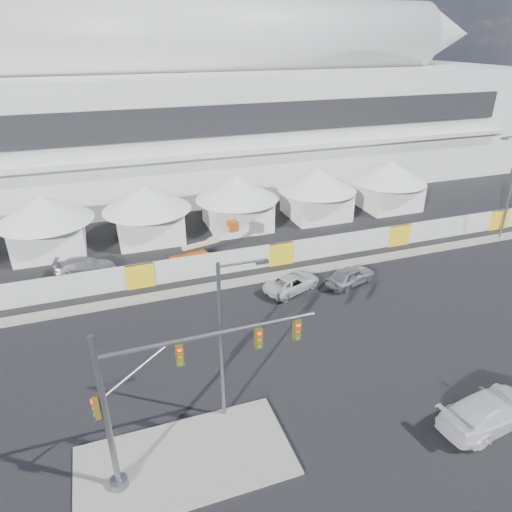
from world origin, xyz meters
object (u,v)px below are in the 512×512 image
object	(u,v)px
streetlight_median	(225,333)
boom_lift	(197,256)
pickup_near	(490,410)
lot_car_c	(85,266)
traffic_mast	(152,400)
pickup_curb	(292,283)
streetlight_curb	(512,180)
sedan_silver	(351,276)

from	to	relation	value
streetlight_median	boom_lift	world-z (taller)	streetlight_median
pickup_near	boom_lift	xyz separation A→B (m)	(-10.16, 22.55, 0.01)
lot_car_c	traffic_mast	world-z (taller)	traffic_mast
pickup_curb	streetlight_median	size ratio (longest dim) A/B	0.53
traffic_mast	streetlight_curb	bearing A→B (deg)	24.20
sedan_silver	pickup_curb	size ratio (longest dim) A/B	0.93
pickup_near	streetlight_curb	size ratio (longest dim) A/B	0.58
sedan_silver	pickup_near	xyz separation A→B (m)	(-0.69, -15.17, 0.10)
sedan_silver	boom_lift	xyz separation A→B (m)	(-10.86, 7.38, 0.12)
pickup_near	traffic_mast	world-z (taller)	traffic_mast
streetlight_median	streetlight_curb	distance (m)	34.16
sedan_silver	pickup_curb	distance (m)	4.84
pickup_near	traffic_mast	size ratio (longest dim) A/B	0.62
lot_car_c	streetlight_median	world-z (taller)	streetlight_median
pickup_curb	lot_car_c	xyz separation A→B (m)	(-15.25, 8.26, 0.04)
lot_car_c	boom_lift	bearing A→B (deg)	-90.48
pickup_curb	sedan_silver	bearing A→B (deg)	-120.07
sedan_silver	streetlight_median	world-z (taller)	streetlight_median
pickup_near	boom_lift	world-z (taller)	boom_lift
streetlight_median	lot_car_c	bearing A→B (deg)	109.77
streetlight_curb	boom_lift	world-z (taller)	streetlight_curb
pickup_near	streetlight_curb	world-z (taller)	streetlight_curb
boom_lift	streetlight_median	bearing A→B (deg)	-111.01
streetlight_median	streetlight_curb	xyz separation A→B (m)	(31.45, 13.30, 0.64)
streetlight_median	sedan_silver	bearing A→B (deg)	37.61
traffic_mast	streetlight_median	size ratio (longest dim) A/B	1.06
sedan_silver	streetlight_median	bearing A→B (deg)	109.46
pickup_curb	traffic_mast	bearing A→B (deg)	115.62
streetlight_curb	streetlight_median	bearing A→B (deg)	-157.08
sedan_silver	streetlight_curb	xyz separation A→B (m)	(18.28, 3.15, 5.17)
sedan_silver	lot_car_c	bearing A→B (deg)	47.78
streetlight_curb	boom_lift	xyz separation A→B (m)	(-29.14, 4.23, -5.05)
pickup_near	streetlight_median	bearing A→B (deg)	60.62
traffic_mast	streetlight_curb	world-z (taller)	streetlight_curb
sedan_silver	boom_lift	world-z (taller)	boom_lift
boom_lift	sedan_silver	bearing A→B (deg)	-47.69
lot_car_c	streetlight_curb	xyz separation A→B (m)	(38.32, -5.80, 5.22)
sedan_silver	pickup_near	distance (m)	15.19
lot_car_c	pickup_curb	bearing A→B (deg)	-109.23
pickup_curb	boom_lift	distance (m)	9.03
pickup_near	traffic_mast	xyz separation A→B (m)	(-16.41, 2.42, 3.71)
pickup_curb	streetlight_median	bearing A→B (deg)	120.39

